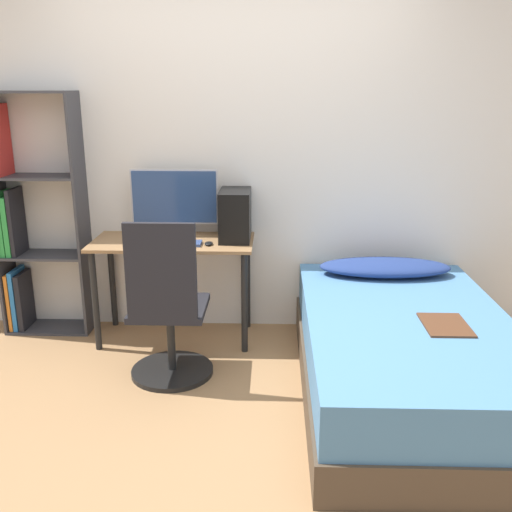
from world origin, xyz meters
TOP-DOWN VIEW (x-y plane):
  - ground_plane at (0.00, 0.00)m, footprint 14.00×14.00m
  - wall_back at (0.00, 1.46)m, footprint 8.00×0.05m
  - desk at (-0.42, 1.17)m, footprint 1.11×0.52m
  - bookshelf at (-1.49, 1.30)m, footprint 0.61×0.28m
  - office_chair at (-0.36, 0.57)m, footprint 0.52×0.52m
  - bed at (1.05, 0.43)m, footprint 1.19×2.01m
  - pillow at (1.05, 1.18)m, footprint 0.90×0.36m
  - magazine at (1.22, 0.30)m, footprint 0.24×0.32m
  - monitor at (-0.42, 1.32)m, footprint 0.61×0.21m
  - keyboard at (-0.40, 1.07)m, footprint 0.39×0.13m
  - pc_tower at (0.01, 1.24)m, footprint 0.21×0.36m
  - mouse at (-0.16, 1.07)m, footprint 0.06×0.09m

SIDE VIEW (x-z plane):
  - ground_plane at x=0.00m, z-range 0.00..0.00m
  - bed at x=1.05m, z-range 0.00..0.49m
  - office_chair at x=-0.36m, z-range -0.12..0.91m
  - magazine at x=1.22m, z-range 0.49..0.50m
  - pillow at x=1.05m, z-range 0.49..0.60m
  - desk at x=-0.42m, z-range 0.24..0.97m
  - keyboard at x=-0.40m, z-range 0.73..0.75m
  - mouse at x=-0.16m, z-range 0.73..0.75m
  - bookshelf at x=-1.49m, z-range -0.05..1.68m
  - pc_tower at x=0.01m, z-range 0.73..1.07m
  - monitor at x=-0.42m, z-range 0.75..1.22m
  - wall_back at x=0.00m, z-range 0.00..2.50m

